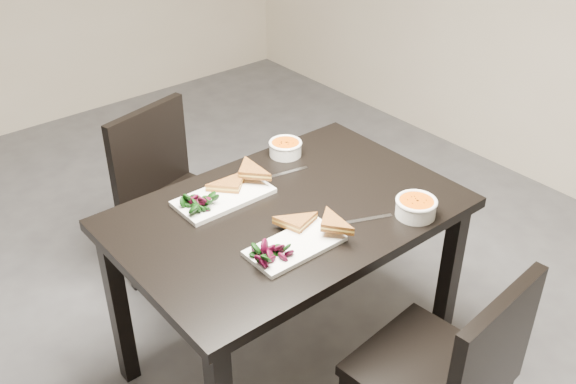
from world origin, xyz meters
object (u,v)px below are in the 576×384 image
at_px(plate_far, 224,197).
at_px(soup_bowl_far, 285,147).
at_px(plate_near, 295,246).
at_px(chair_far, 170,191).
at_px(soup_bowl_near, 416,206).
at_px(chair_near, 451,372).
at_px(table, 288,232).

height_order(plate_far, soup_bowl_far, soup_bowl_far).
height_order(plate_near, plate_far, plate_far).
height_order(chair_far, soup_bowl_far, chair_far).
height_order(chair_far, soup_bowl_near, chair_far).
distance_m(plate_far, soup_bowl_far, 0.40).
height_order(plate_near, soup_bowl_near, soup_bowl_near).
bearing_deg(chair_far, plate_far, -111.70).
height_order(chair_near, soup_bowl_near, chair_near).
xyz_separation_m(chair_near, plate_near, (-0.19, 0.52, 0.27)).
relative_size(plate_far, soup_bowl_far, 2.62).
bearing_deg(table, chair_far, 94.63).
bearing_deg(table, chair_near, -84.46).
bearing_deg(plate_far, plate_near, -88.21).
bearing_deg(chair_near, plate_near, 105.05).
height_order(chair_far, plate_far, chair_far).
relative_size(chair_near, chair_far, 1.00).
distance_m(chair_near, plate_near, 0.62).
height_order(chair_near, plate_near, chair_near).
bearing_deg(chair_far, chair_near, -98.66).
distance_m(chair_far, plate_near, 0.98).
bearing_deg(soup_bowl_far, soup_bowl_near, -83.19).
bearing_deg(plate_near, plate_far, 91.79).
relative_size(table, plate_far, 3.42).
bearing_deg(soup_bowl_near, soup_bowl_far, 96.81).
relative_size(soup_bowl_near, soup_bowl_far, 1.08).
xyz_separation_m(chair_near, plate_far, (-0.21, 0.90, 0.27)).
bearing_deg(soup_bowl_far, plate_far, -163.19).
relative_size(table, chair_near, 1.41).
relative_size(table, plate_near, 3.79).
bearing_deg(table, plate_near, -123.64).
xyz_separation_m(chair_far, soup_bowl_near, (0.38, -1.06, 0.30)).
xyz_separation_m(plate_near, soup_bowl_far, (0.37, 0.50, 0.03)).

